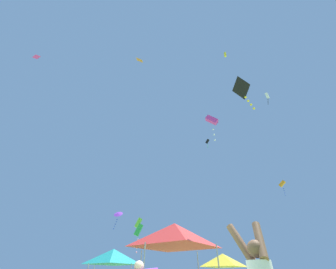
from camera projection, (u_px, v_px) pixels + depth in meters
canopy_tent_teal at (113, 257)px, 13.20m from camera, size 2.69×2.69×2.88m
canopy_tent_yellow at (223, 260)px, 15.08m from camera, size 2.62×2.62×2.81m
canopy_tent_red at (175, 235)px, 10.11m from camera, size 3.36×3.36×3.59m
kite_black_diamond at (242, 90)px, 15.31m from camera, size 1.24×1.21×2.88m
kite_white_box at (267, 96)px, 30.40m from camera, size 0.68×0.64×2.02m
kite_purple_delta at (118, 214)px, 21.34m from camera, size 1.06×0.93×1.86m
kite_black_box at (207, 142)px, 39.00m from camera, size 0.81×0.73×1.98m
kite_magenta_box at (212, 121)px, 23.32m from camera, size 1.49×1.07×3.17m
kite_green_box at (138, 231)px, 26.07m from camera, size 1.17×0.92×3.37m
kite_orange_diamond at (140, 60)px, 24.70m from camera, size 1.11×1.12×0.78m
kite_orange_box at (282, 184)px, 25.98m from camera, size 0.83×0.91×1.98m
kite_yellow_box at (225, 55)px, 25.83m from camera, size 0.35×0.47×0.62m
kite_magenta_diamond at (36, 57)px, 27.80m from camera, size 0.73×0.57×0.42m
kite_lime_box at (138, 223)px, 31.32m from camera, size 1.13×0.61×1.50m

